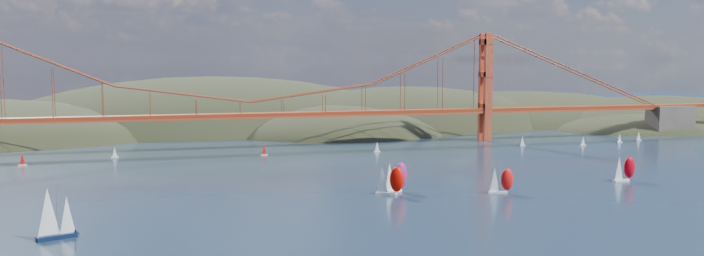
% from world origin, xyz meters
% --- Properties ---
extents(ground, '(1200.00, 1200.00, 0.00)m').
position_xyz_m(ground, '(0.00, 0.00, 0.00)').
color(ground, black).
rests_on(ground, ground).
extents(headlands, '(725.00, 225.00, 96.00)m').
position_xyz_m(headlands, '(44.95, 278.29, -12.46)').
color(headlands, black).
rests_on(headlands, ground).
extents(bridge, '(552.00, 12.00, 55.00)m').
position_xyz_m(bridge, '(-1.75, 180.00, 32.23)').
color(bridge, maroon).
rests_on(bridge, ground).
extents(sloop_navy, '(9.26, 6.95, 13.55)m').
position_xyz_m(sloop_navy, '(-65.17, 29.59, 5.98)').
color(sloop_navy, black).
rests_on(sloop_navy, ground).
extents(racer_0, '(8.92, 6.72, 10.07)m').
position_xyz_m(racer_0, '(26.77, 58.26, 4.76)').
color(racer_0, white).
rests_on(racer_0, ground).
extents(racer_1, '(7.92, 3.87, 8.92)m').
position_xyz_m(racer_1, '(61.01, 51.02, 4.22)').
color(racer_1, silver).
rests_on(racer_1, ground).
extents(racer_2, '(8.47, 3.57, 9.65)m').
position_xyz_m(racer_2, '(111.88, 58.70, 4.56)').
color(racer_2, white).
rests_on(racer_2, ground).
extents(racer_rwb, '(9.45, 6.22, 10.57)m').
position_xyz_m(racer_rwb, '(30.03, 61.98, 5.00)').
color(racer_rwb, white).
rests_on(racer_rwb, ground).
extents(distant_boat_2, '(3.00, 2.00, 4.70)m').
position_xyz_m(distant_boat_2, '(-93.54, 152.21, 2.41)').
color(distant_boat_2, silver).
rests_on(distant_boat_2, ground).
extents(distant_boat_3, '(3.00, 2.00, 4.70)m').
position_xyz_m(distant_boat_3, '(-59.89, 165.60, 2.41)').
color(distant_boat_3, silver).
rests_on(distant_boat_3, ground).
extents(distant_boat_4, '(3.00, 2.00, 4.70)m').
position_xyz_m(distant_boat_4, '(127.97, 155.45, 2.41)').
color(distant_boat_4, silver).
rests_on(distant_boat_4, ground).
extents(distant_boat_5, '(3.00, 2.00, 4.70)m').
position_xyz_m(distant_boat_5, '(156.47, 147.71, 2.41)').
color(distant_boat_5, silver).
rests_on(distant_boat_5, ground).
extents(distant_boat_6, '(3.00, 2.00, 4.70)m').
position_xyz_m(distant_boat_6, '(181.52, 153.68, 2.41)').
color(distant_boat_6, silver).
rests_on(distant_boat_6, ground).
extents(distant_boat_7, '(3.00, 2.00, 4.70)m').
position_xyz_m(distant_boat_7, '(196.49, 158.27, 2.41)').
color(distant_boat_7, silver).
rests_on(distant_boat_7, ground).
extents(distant_boat_8, '(3.00, 2.00, 4.70)m').
position_xyz_m(distant_boat_8, '(53.13, 152.80, 2.41)').
color(distant_boat_8, silver).
rests_on(distant_boat_8, ground).
extents(distant_boat_9, '(3.00, 2.00, 4.70)m').
position_xyz_m(distant_boat_9, '(2.49, 156.21, 2.41)').
color(distant_boat_9, silver).
rests_on(distant_boat_9, ground).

